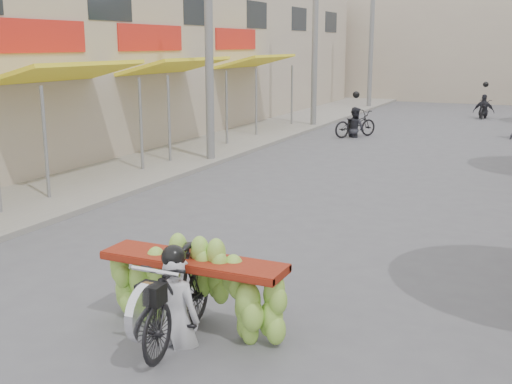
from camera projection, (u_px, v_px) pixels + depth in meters
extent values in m
cube|color=gray|center=(212.00, 143.00, 22.22)|extent=(4.00, 60.00, 0.12)
cube|color=#B4A48E|center=(72.00, 56.00, 22.69)|extent=(8.00, 40.00, 6.00)
cube|color=yellow|center=(67.00, 72.00, 15.46)|extent=(1.77, 4.00, 0.53)
cylinder|color=slate|center=(45.00, 145.00, 13.86)|extent=(0.08, 0.08, 2.55)
cylinder|color=slate|center=(141.00, 126.00, 17.05)|extent=(0.08, 0.08, 2.55)
cube|color=red|center=(36.00, 36.00, 15.62)|extent=(0.10, 3.50, 0.80)
cube|color=yellow|center=(176.00, 66.00, 19.89)|extent=(1.77, 4.00, 0.53)
cylinder|color=slate|center=(169.00, 121.00, 18.29)|extent=(0.08, 0.08, 2.55)
cylinder|color=slate|center=(226.00, 109.00, 21.48)|extent=(0.08, 0.08, 2.55)
cube|color=red|center=(151.00, 38.00, 20.05)|extent=(0.10, 3.50, 0.80)
cube|color=yellow|center=(256.00, 61.00, 25.21)|extent=(1.77, 4.00, 0.53)
cylinder|color=slate|center=(256.00, 103.00, 23.61)|extent=(0.08, 0.08, 2.55)
cylinder|color=slate|center=(292.00, 96.00, 26.80)|extent=(0.08, 0.08, 2.55)
cube|color=red|center=(236.00, 39.00, 25.37)|extent=(0.10, 3.50, 0.80)
cube|color=#1E2328|center=(110.00, 1.00, 18.06)|extent=(0.08, 2.00, 1.10)
cube|color=#1E2328|center=(197.00, 9.00, 22.49)|extent=(0.08, 2.00, 1.10)
cube|color=#1E2328|center=(256.00, 15.00, 26.93)|extent=(0.08, 2.00, 1.10)
cube|color=#1E2328|center=(299.00, 19.00, 31.36)|extent=(0.08, 2.00, 1.10)
cube|color=#1E2328|center=(331.00, 22.00, 35.79)|extent=(0.08, 2.00, 1.10)
cube|color=#B4A48E|center=(492.00, 42.00, 39.00)|extent=(20.00, 6.00, 7.00)
cylinder|color=slate|center=(209.00, 22.00, 18.02)|extent=(0.24, 0.24, 8.00)
cylinder|color=slate|center=(315.00, 29.00, 26.00)|extent=(0.24, 0.24, 8.00)
cylinder|color=slate|center=(372.00, 33.00, 33.98)|extent=(0.24, 0.24, 8.00)
imported|color=black|center=(178.00, 297.00, 7.41)|extent=(0.77, 1.94, 1.11)
cylinder|color=silver|center=(146.00, 313.00, 6.82)|extent=(0.10, 0.66, 0.66)
cube|color=black|center=(151.00, 294.00, 6.87)|extent=(0.28, 0.22, 0.22)
cylinder|color=silver|center=(155.00, 271.00, 6.91)|extent=(0.60, 0.05, 0.05)
cube|color=maroon|center=(193.00, 261.00, 7.65)|extent=(2.31, 0.55, 0.10)
imported|color=silver|center=(175.00, 254.00, 7.24)|extent=(0.58, 0.43, 1.60)
sphere|color=black|center=(171.00, 188.00, 7.04)|extent=(0.28, 0.28, 0.28)
imported|color=black|center=(355.00, 124.00, 23.99)|extent=(1.54, 1.81, 0.99)
imported|color=#282830|center=(356.00, 107.00, 23.84)|extent=(0.93, 0.85, 1.65)
sphere|color=black|center=(356.00, 95.00, 23.74)|extent=(0.26, 0.26, 0.26)
imported|color=black|center=(484.00, 110.00, 30.03)|extent=(0.65, 1.51, 0.83)
imported|color=#282830|center=(485.00, 94.00, 29.87)|extent=(1.00, 0.61, 1.65)
sphere|color=black|center=(486.00, 84.00, 29.76)|extent=(0.26, 0.26, 0.26)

